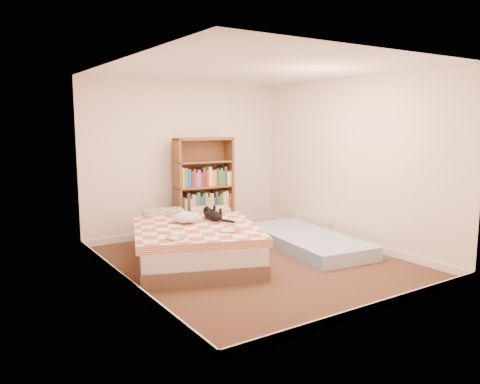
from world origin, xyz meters
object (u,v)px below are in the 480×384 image
black_cat (212,215)px  white_dog (186,217)px  bookshelf (203,200)px  floor_mattress (306,240)px  bed (193,241)px

black_cat → white_dog: bearing=-170.0°
bookshelf → floor_mattress: (0.92, -1.50, -0.48)m
black_cat → white_dog: size_ratio=2.06×
bed → white_dog: white_dog is taller
bed → bookshelf: 1.47m
bed → bookshelf: bookshelf is taller
black_cat → bookshelf: bearing=76.4°
bed → black_cat: 0.46m
bed → black_cat: bearing=29.2°
bookshelf → bed: bearing=-119.3°
floor_mattress → black_cat: bearing=172.4°
bed → white_dog: size_ratio=7.51×
floor_mattress → white_dog: size_ratio=6.54×
floor_mattress → black_cat: size_ratio=3.18×
bed → white_dog: 0.34m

